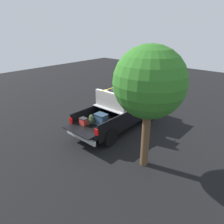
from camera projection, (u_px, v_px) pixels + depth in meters
ground_plane at (119, 127)px, 11.58m from camera, size 40.00×40.00×0.00m
pickup_truck at (124, 109)px, 11.47m from camera, size 6.05×2.06×2.23m
tree_background at (149, 83)px, 7.15m from camera, size 2.62×2.62×4.76m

